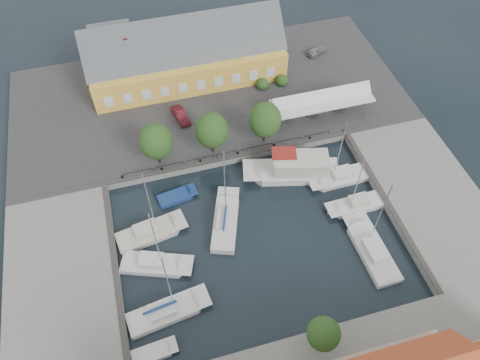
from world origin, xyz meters
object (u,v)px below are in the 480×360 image
Objects in this scene: warehouse at (182,56)px; west_boat_b at (150,233)px; east_boat_a at (338,178)px; east_boat_c at (372,251)px; tent_canopy at (322,101)px; launch_sw at (154,353)px; west_boat_c at (155,265)px; west_boat_d at (167,312)px; car_red at (181,115)px; trawler at (295,169)px; launch_nw at (177,197)px; east_boat_b at (355,206)px; car_silver at (317,51)px; center_sailboat at (226,222)px.

west_boat_b is (-9.37, -26.18, -4.17)m from warehouse.
east_boat_a is 0.92× the size of east_boat_c.
tent_canopy reaches higher than launch_sw.
west_boat_c is 5.78m from west_boat_d.
car_red is (-18.86, 4.56, -2.03)m from tent_canopy.
tent_canopy is 31.05m from west_boat_c.
trawler is 19.74m from west_boat_b.
launch_sw reaches higher than launch_nw.
east_boat_b is at bearing -62.23° from warehouse.
launch_nw is (-26.62, -21.06, -1.50)m from car_silver.
east_boat_c is 24.44m from west_boat_c.
west_boat_b is (-8.87, 0.91, -0.10)m from center_sailboat.
launch_nw is at bearing -103.87° from warehouse.
warehouse is at bearing 70.30° from west_boat_b.
east_boat_b is (15.29, -29.04, -4.17)m from warehouse.
center_sailboat is 1.09× the size of west_boat_b.
car_red is 0.36× the size of east_boat_a.
west_boat_b is (-19.32, -3.98, -0.76)m from trawler.
car_silver is 0.87× the size of car_red.
trawler is at bearing -65.88° from warehouse.
tent_canopy is 2.72× the size of launch_nw.
car_silver is at bearing 49.40° from west_boat_d.
trawler reaches higher than car_red.
car_red is 0.40× the size of east_boat_b.
warehouse is 9.96m from car_red.
launch_sw is at bearing -149.57° from east_boat_a.
east_boat_a is (5.05, -2.34, -0.75)m from trawler.
west_boat_c reaches higher than car_silver.
east_boat_c reaches higher than car_red.
warehouse is 27.40m from center_sailboat.
warehouse is 2.61× the size of west_boat_c.
east_boat_c reaches higher than launch_nw.
trawler is at bearing 127.99° from car_silver.
center_sailboat is at bearing -154.93° from trawler.
east_boat_a reaches higher than trawler.
east_boat_a is 2.15× the size of launch_nw.
center_sailboat is 16.68m from launch_sw.
east_boat_a is at bearing 30.43° from launch_sw.
west_boat_d is at bearing -163.71° from east_boat_b.
east_boat_c reaches higher than warehouse.
west_boat_d reaches higher than car_red.
west_boat_c is (-26.04, -16.56, -3.42)m from tent_canopy.
tent_canopy is 21.80m from east_boat_c.
west_boat_c is 9.66m from launch_sw.
car_red is 12.93m from launch_nw.
launch_nw is at bearing -160.22° from tent_canopy.
warehouse is 2.23× the size of trawler.
car_red is 17.78m from trawler.
car_silver is 0.67× the size of launch_nw.
east_boat_c is at bearing -67.66° from warehouse.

